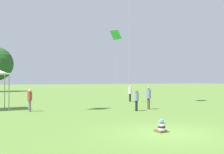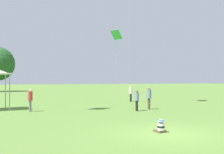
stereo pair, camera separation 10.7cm
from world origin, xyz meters
name	(u,v)px [view 1 (the left image)]	position (x,y,z in m)	size (l,w,h in m)	color
ground_plane	(168,133)	(0.00, 0.00, 0.00)	(300.00, 300.00, 0.00)	#567A33
seated_toddler	(161,127)	(-0.11, 0.28, 0.23)	(0.40, 0.48, 0.56)	brown
person_standing_0	(130,92)	(6.89, 14.97, 1.00)	(0.41, 0.41, 1.69)	black
person_standing_1	(30,98)	(-3.96, 10.47, 0.96)	(0.46, 0.46, 1.60)	slate
person_standing_2	(149,96)	(4.46, 7.98, 1.02)	(0.43, 0.43, 1.72)	brown
person_standing_4	(136,98)	(3.05, 7.44, 0.91)	(0.42, 0.42, 1.53)	black
kite_2	(116,36)	(4.83, 14.23, 6.59)	(1.01, 1.21, 7.16)	green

